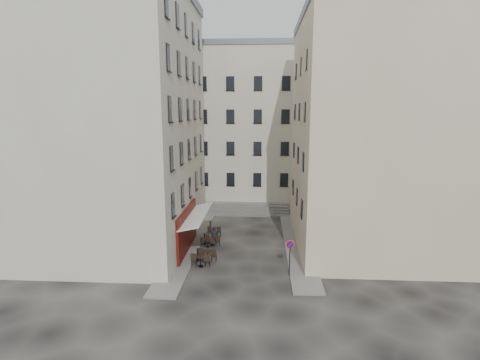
# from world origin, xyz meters

# --- Properties ---
(ground) EXTENTS (90.00, 90.00, 0.00)m
(ground) POSITION_xyz_m (0.00, 0.00, 0.00)
(ground) COLOR black
(ground) RESTS_ON ground
(sidewalk_left) EXTENTS (2.00, 22.00, 0.12)m
(sidewalk_left) POSITION_xyz_m (-4.50, 4.00, 0.06)
(sidewalk_left) COLOR slate
(sidewalk_left) RESTS_ON ground
(sidewalk_right) EXTENTS (2.00, 18.00, 0.12)m
(sidewalk_right) POSITION_xyz_m (4.50, 3.00, 0.06)
(sidewalk_right) COLOR slate
(sidewalk_right) RESTS_ON ground
(building_left) EXTENTS (12.20, 16.20, 20.60)m
(building_left) POSITION_xyz_m (-10.50, 3.00, 10.31)
(building_left) COLOR beige
(building_left) RESTS_ON ground
(building_right) EXTENTS (12.20, 14.20, 18.60)m
(building_right) POSITION_xyz_m (10.50, 3.50, 9.31)
(building_right) COLOR #BFB08E
(building_right) RESTS_ON ground
(building_back) EXTENTS (18.20, 10.20, 18.60)m
(building_back) POSITION_xyz_m (-1.00, 19.00, 9.31)
(building_back) COLOR beige
(building_back) RESTS_ON ground
(cafe_storefront) EXTENTS (1.74, 7.30, 3.50)m
(cafe_storefront) POSITION_xyz_m (-4.32, 1.00, 1.88)
(cafe_storefront) COLOR #48100A
(cafe_storefront) RESTS_ON ground
(stone_steps) EXTENTS (9.00, 3.15, 0.80)m
(stone_steps) POSITION_xyz_m (0.00, 12.57, 0.40)
(stone_steps) COLOR #5B5957
(stone_steps) RESTS_ON ground
(bollard_near) EXTENTS (0.12, 0.12, 0.98)m
(bollard_near) POSITION_xyz_m (-3.25, -1.00, 0.53)
(bollard_near) COLOR black
(bollard_near) RESTS_ON ground
(bollard_mid) EXTENTS (0.12, 0.12, 0.98)m
(bollard_mid) POSITION_xyz_m (-3.25, 2.50, 0.53)
(bollard_mid) COLOR black
(bollard_mid) RESTS_ON ground
(bollard_far) EXTENTS (0.12, 0.12, 0.98)m
(bollard_far) POSITION_xyz_m (-3.25, 6.00, 0.53)
(bollard_far) COLOR black
(bollard_far) RESTS_ON ground
(no_parking_sign) EXTENTS (0.56, 0.18, 2.51)m
(no_parking_sign) POSITION_xyz_m (3.48, -3.15, 1.78)
(no_parking_sign) COLOR black
(no_parking_sign) RESTS_ON ground
(bistro_table_a) EXTENTS (1.41, 0.66, 0.99)m
(bistro_table_a) POSITION_xyz_m (-2.82, -2.10, 0.51)
(bistro_table_a) COLOR black
(bistro_table_a) RESTS_ON ground
(bistro_table_b) EXTENTS (1.41, 0.66, 0.99)m
(bistro_table_b) POSITION_xyz_m (-2.49, -1.00, 0.51)
(bistro_table_b) COLOR black
(bistro_table_b) RESTS_ON ground
(bistro_table_c) EXTENTS (1.15, 0.54, 0.81)m
(bistro_table_c) POSITION_xyz_m (-2.90, 1.88, 0.41)
(bistro_table_c) COLOR black
(bistro_table_c) RESTS_ON ground
(bistro_table_d) EXTENTS (1.27, 0.60, 0.89)m
(bistro_table_d) POSITION_xyz_m (-2.54, 2.31, 0.46)
(bistro_table_d) COLOR black
(bistro_table_d) RESTS_ON ground
(bistro_table_e) EXTENTS (1.21, 0.57, 0.85)m
(bistro_table_e) POSITION_xyz_m (-2.70, 4.75, 0.44)
(bistro_table_e) COLOR black
(bistro_table_e) RESTS_ON ground
(pedestrian) EXTENTS (0.68, 0.58, 1.57)m
(pedestrian) POSITION_xyz_m (-2.44, 2.53, 0.79)
(pedestrian) COLOR black
(pedestrian) RESTS_ON ground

